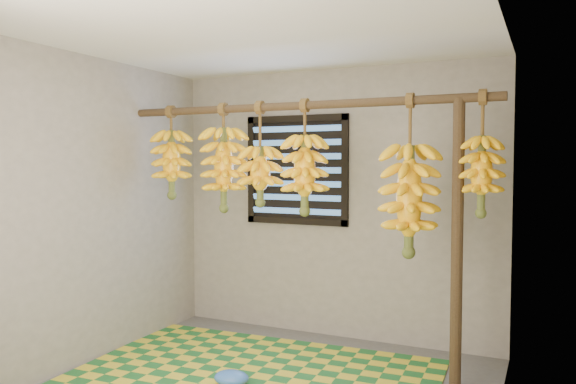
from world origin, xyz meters
The scene contains 15 objects.
ceiling centered at (0.00, 0.00, 2.40)m, with size 3.00×3.00×0.01m, color silver.
wall_back centered at (0.00, 1.50, 1.20)m, with size 3.00×0.01×2.40m, color slate.
wall_left centered at (-1.50, 0.00, 1.20)m, with size 0.01×3.00×2.40m, color slate.
wall_right centered at (1.50, 0.00, 1.20)m, with size 0.01×3.00×2.40m, color slate.
window centered at (-0.35, 1.48, 1.50)m, with size 1.00×0.04×1.00m.
hanging_pole centered at (0.00, 0.70, 2.00)m, with size 0.06×0.06×3.00m, color #473520.
support_post centered at (1.20, 0.70, 1.00)m, with size 0.08×0.08×2.00m, color #473520.
woven_mat centered at (-0.17, 0.16, 0.01)m, with size 2.61×2.09×0.01m, color #1C6127.
plastic_bag centered at (-0.23, 0.10, 0.06)m, with size 0.25×0.18×0.10m, color #3060B6.
banana_bunch_a centered at (-1.17, 0.70, 1.56)m, with size 0.31×0.31×0.78m.
banana_bunch_b centered at (-0.65, 0.70, 1.51)m, with size 0.36×0.36×0.88m.
banana_bunch_c centered at (-0.31, 0.70, 1.47)m, with size 0.34×0.34×0.82m.
banana_bunch_d centered at (0.07, 0.70, 1.48)m, with size 0.33×0.33×0.87m.
banana_bunch_e centered at (0.87, 0.70, 1.30)m, with size 0.38×0.38×1.13m.
banana_bunch_f centered at (1.35, 0.70, 1.48)m, with size 0.26×0.26×0.84m.
Camera 1 is at (1.77, -3.21, 1.57)m, focal length 35.00 mm.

